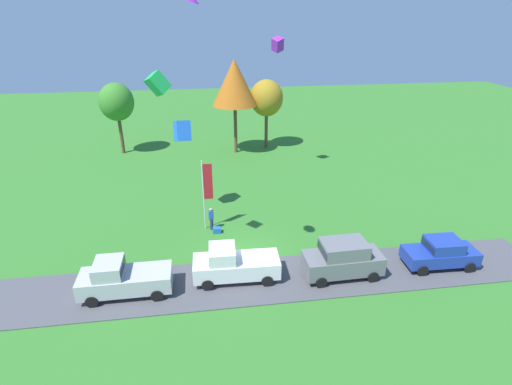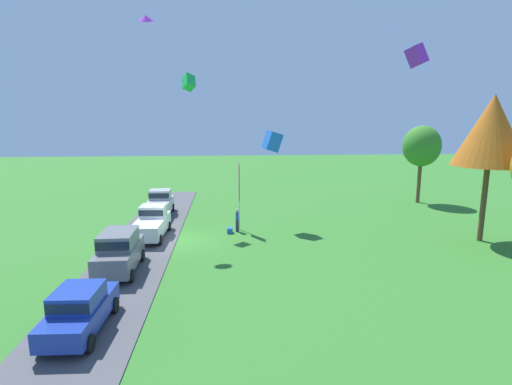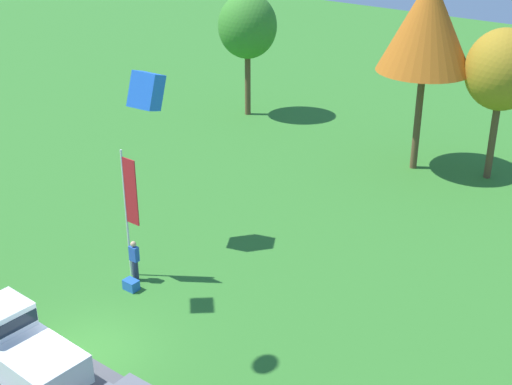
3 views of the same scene
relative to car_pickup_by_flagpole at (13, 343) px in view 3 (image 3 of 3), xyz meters
The scene contains 9 objects.
ground_plane 2.48m from the car_pickup_by_flagpole, 62.68° to the left, with size 120.00×120.00×0.00m, color #337528.
car_pickup_by_flagpole is the anchor object (origin of this frame).
person_watching_sky 6.17m from the car_pickup_by_flagpole, 99.43° to the left, with size 0.36×0.24×1.71m.
tree_center_back 26.69m from the car_pickup_by_flagpole, 112.22° to the left, with size 3.60×3.60×7.61m.
tree_far_left 23.86m from the car_pickup_by_flagpole, 84.01° to the left, with size 4.71×4.71×9.95m.
tree_left_of_center 25.14m from the car_pickup_by_flagpole, 76.01° to the left, with size 3.62×3.62×7.64m.
flag_banner 6.75m from the car_pickup_by_flagpole, 101.07° to the left, with size 0.71×0.08×5.26m.
cooler_box 5.63m from the car_pickup_by_flagpole, 96.96° to the left, with size 0.56×0.40×0.40m, color blue.
kite_box_near_flag 10.79m from the car_pickup_by_flagpole, 106.92° to the left, with size 1.01×1.01×1.42m, color blue.
Camera 3 is at (16.07, -11.66, 14.75)m, focal length 50.00 mm.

